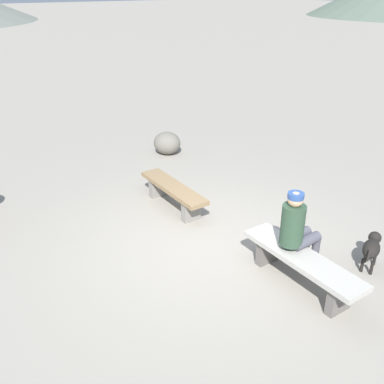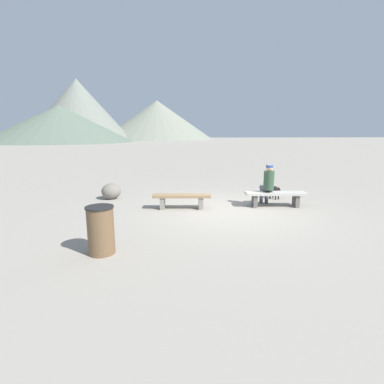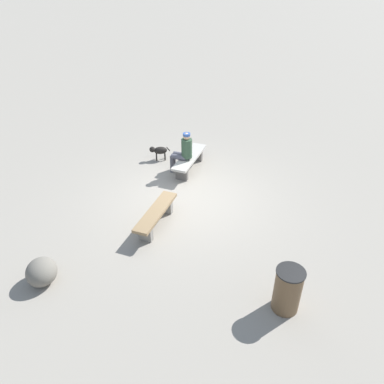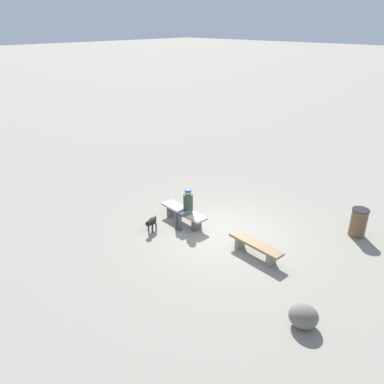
{
  "view_description": "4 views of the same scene",
  "coord_description": "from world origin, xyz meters",
  "px_view_note": "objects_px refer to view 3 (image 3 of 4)",
  "views": [
    {
      "loc": [
        4.32,
        -3.63,
        3.66
      ],
      "look_at": [
        -1.02,
        0.55,
        0.39
      ],
      "focal_mm": 40.21,
      "sensor_mm": 36.0,
      "label": 1
    },
    {
      "loc": [
        -1.72,
        -8.12,
        2.27
      ],
      "look_at": [
        -1.14,
        -0.73,
        0.74
      ],
      "focal_mm": 27.48,
      "sensor_mm": 36.0,
      "label": 2
    },
    {
      "loc": [
        -7.85,
        -2.4,
        5.48
      ],
      "look_at": [
        -0.24,
        -0.17,
        0.36
      ],
      "focal_mm": 34.19,
      "sensor_mm": 36.0,
      "label": 3
    },
    {
      "loc": [
        -6.33,
        8.16,
        6.19
      ],
      "look_at": [
        1.66,
        -0.15,
        0.89
      ],
      "focal_mm": 35.01,
      "sensor_mm": 36.0,
      "label": 4
    }
  ],
  "objects_px": {
    "dog": "(159,151)",
    "boulder": "(42,272)",
    "bench_right": "(190,159)",
    "trash_bin": "(288,290)",
    "seated_person": "(183,150)",
    "bench_left": "(156,215)"
  },
  "relations": [
    {
      "from": "dog",
      "to": "boulder",
      "type": "xyz_separation_m",
      "value": [
        -5.56,
        0.37,
        -0.05
      ]
    },
    {
      "from": "bench_right",
      "to": "trash_bin",
      "type": "distance_m",
      "value": 5.53
    },
    {
      "from": "seated_person",
      "to": "dog",
      "type": "height_order",
      "value": "seated_person"
    },
    {
      "from": "bench_left",
      "to": "dog",
      "type": "xyz_separation_m",
      "value": [
        3.22,
        1.14,
        0.01
      ]
    },
    {
      "from": "bench_left",
      "to": "seated_person",
      "type": "bearing_deg",
      "value": 7.21
    },
    {
      "from": "bench_right",
      "to": "seated_person",
      "type": "height_order",
      "value": "seated_person"
    },
    {
      "from": "bench_left",
      "to": "boulder",
      "type": "relative_size",
      "value": 2.67
    },
    {
      "from": "dog",
      "to": "trash_bin",
      "type": "distance_m",
      "value": 6.49
    },
    {
      "from": "seated_person",
      "to": "boulder",
      "type": "xyz_separation_m",
      "value": [
        -4.99,
        1.37,
        -0.47
      ]
    },
    {
      "from": "bench_right",
      "to": "trash_bin",
      "type": "height_order",
      "value": "trash_bin"
    },
    {
      "from": "bench_right",
      "to": "boulder",
      "type": "relative_size",
      "value": 2.85
    },
    {
      "from": "dog",
      "to": "bench_left",
      "type": "bearing_deg",
      "value": 87.24
    },
    {
      "from": "boulder",
      "to": "bench_right",
      "type": "bearing_deg",
      "value": -15.88
    },
    {
      "from": "bench_left",
      "to": "seated_person",
      "type": "xyz_separation_m",
      "value": [
        2.65,
        0.14,
        0.42
      ]
    },
    {
      "from": "dog",
      "to": "boulder",
      "type": "bearing_deg",
      "value": 63.92
    },
    {
      "from": "trash_bin",
      "to": "dog",
      "type": "bearing_deg",
      "value": 41.46
    },
    {
      "from": "bench_right",
      "to": "boulder",
      "type": "distance_m",
      "value": 5.43
    },
    {
      "from": "dog",
      "to": "bench_right",
      "type": "bearing_deg",
      "value": 140.61
    },
    {
      "from": "bench_left",
      "to": "boulder",
      "type": "xyz_separation_m",
      "value": [
        -2.35,
        1.51,
        -0.05
      ]
    },
    {
      "from": "bench_left",
      "to": "boulder",
      "type": "bearing_deg",
      "value": 151.41
    },
    {
      "from": "dog",
      "to": "trash_bin",
      "type": "bearing_deg",
      "value": 109.15
    },
    {
      "from": "trash_bin",
      "to": "seated_person",
      "type": "bearing_deg",
      "value": 37.51
    }
  ]
}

